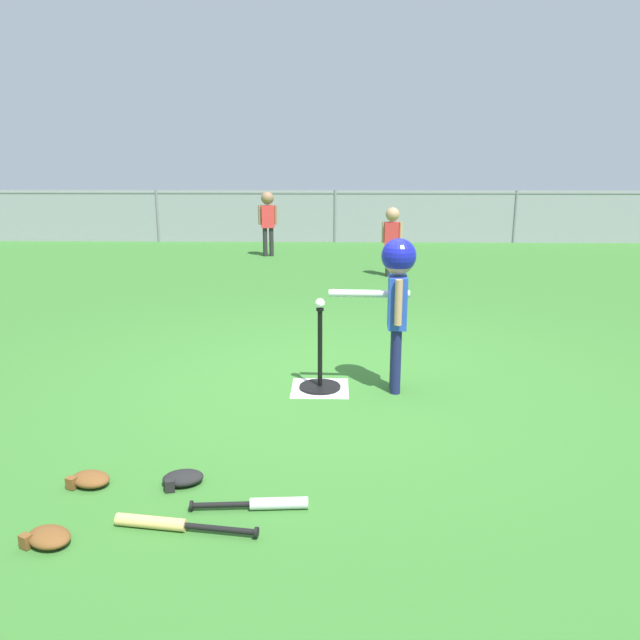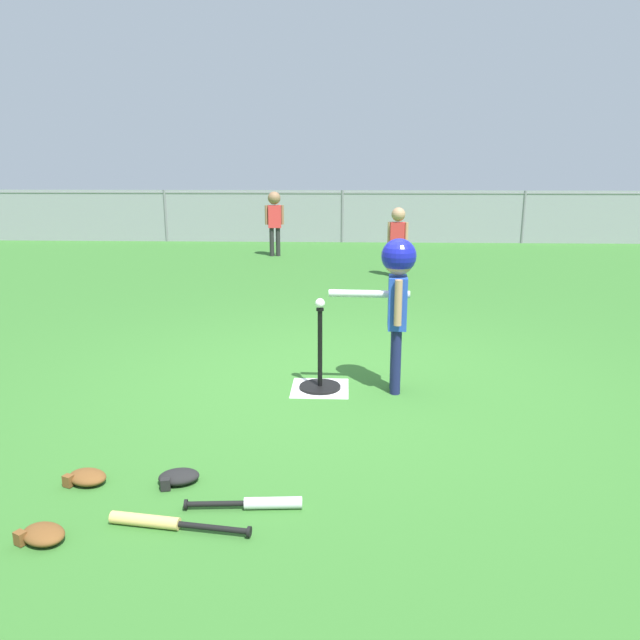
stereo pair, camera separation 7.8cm
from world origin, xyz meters
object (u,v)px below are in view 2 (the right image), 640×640
object	(u,v)px
batter_child	(397,284)
fielder_near_right	(274,215)
spare_bat_silver	(261,503)
fielder_near_left	(398,233)
spare_bat_wood	(159,522)
baseball_on_tee	(320,303)
glove_near_bats	(42,534)
glove_by_plate	(87,477)
glove_tossed_aside	(178,477)
batting_tee	(320,376)

from	to	relation	value
batter_child	fielder_near_right	world-z (taller)	fielder_near_right
batter_child	spare_bat_silver	world-z (taller)	batter_child
fielder_near_left	spare_bat_wood	xyz separation A→B (m)	(-1.67, -6.84, -0.66)
fielder_near_right	baseball_on_tee	bearing A→B (deg)	-80.65
fielder_near_right	glove_near_bats	bearing A→B (deg)	-90.15
glove_by_plate	glove_tossed_aside	size ratio (longest dim) A/B	1.05
baseball_on_tee	spare_bat_wood	size ratio (longest dim) A/B	0.11
glove_tossed_aside	glove_near_bats	bearing A→B (deg)	-131.09
spare_bat_silver	glove_tossed_aside	world-z (taller)	glove_tossed_aside
spare_bat_wood	glove_tossed_aside	size ratio (longest dim) A/B	2.81
baseball_on_tee	spare_bat_wood	distance (m)	2.13
spare_bat_wood	spare_bat_silver	bearing A→B (deg)	22.14
spare_bat_silver	glove_by_plate	bearing A→B (deg)	167.86
baseball_on_tee	glove_by_plate	xyz separation A→B (m)	(-1.21, -1.51, -0.64)
batter_child	spare_bat_silver	bearing A→B (deg)	-115.13
baseball_on_tee	glove_near_bats	size ratio (longest dim) A/B	0.28
baseball_on_tee	glove_by_plate	size ratio (longest dim) A/B	0.28
batter_child	glove_by_plate	distance (m)	2.45
baseball_on_tee	spare_bat_silver	world-z (taller)	baseball_on_tee
batting_tee	fielder_near_right	xyz separation A→B (m)	(-1.17, 7.09, 0.68)
batter_child	glove_near_bats	distance (m)	2.79
fielder_near_right	spare_bat_silver	world-z (taller)	fielder_near_right
baseball_on_tee	glove_tossed_aside	world-z (taller)	baseball_on_tee
spare_bat_silver	glove_tossed_aside	distance (m)	0.54
fielder_near_right	batter_child	bearing A→B (deg)	-76.29
spare_bat_silver	glove_near_bats	size ratio (longest dim) A/B	2.21
glove_by_plate	glove_tossed_aside	world-z (taller)	same
batter_child	glove_near_bats	xyz separation A→B (m)	(-1.76, -2.01, -0.80)
baseball_on_tee	spare_bat_wood	xyz separation A→B (m)	(-0.69, -1.91, -0.65)
baseball_on_tee	glove_by_plate	world-z (taller)	baseball_on_tee
batter_child	glove_by_plate	world-z (taller)	batter_child
baseball_on_tee	spare_bat_silver	distance (m)	1.85
spare_bat_wood	glove_by_plate	size ratio (longest dim) A/B	2.67
batter_child	fielder_near_right	distance (m)	7.32
batting_tee	glove_near_bats	size ratio (longest dim) A/B	2.39
fielder_near_right	glove_tossed_aside	distance (m)	8.62
fielder_near_left	glove_tossed_aside	world-z (taller)	fielder_near_left
glove_by_plate	glove_tossed_aside	xyz separation A→B (m)	(0.50, 0.02, 0.00)
spare_bat_wood	glove_near_bats	bearing A→B (deg)	-165.53
fielder_near_left	glove_near_bats	distance (m)	7.33
fielder_near_right	spare_bat_wood	xyz separation A→B (m)	(0.48, -8.99, -0.75)
batter_child	glove_by_plate	size ratio (longest dim) A/B	4.47
fielder_near_right	glove_tossed_aside	size ratio (longest dim) A/B	4.86
batting_tee	baseball_on_tee	xyz separation A→B (m)	(0.00, -0.00, 0.58)
spare_bat_silver	glove_by_plate	xyz separation A→B (m)	(-0.98, 0.21, 0.01)
glove_by_plate	glove_near_bats	size ratio (longest dim) A/B	0.98
batting_tee	glove_by_plate	size ratio (longest dim) A/B	2.45
spare_bat_silver	batting_tee	bearing A→B (deg)	82.51
batting_tee	spare_bat_wood	bearing A→B (deg)	-109.83
batting_tee	fielder_near_left	size ratio (longest dim) A/B	0.60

